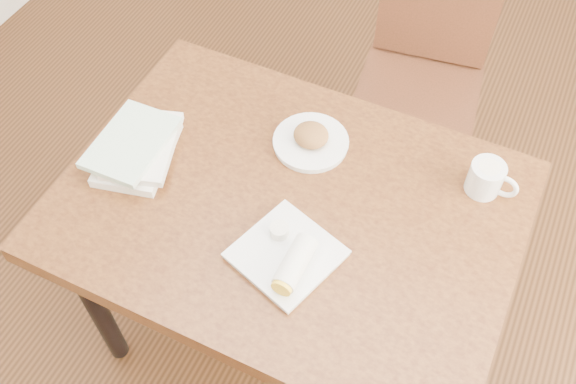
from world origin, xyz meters
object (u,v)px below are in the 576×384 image
at_px(table, 288,221).
at_px(book_stack, 137,148).
at_px(chair_far, 424,65).
at_px(plate_burrito, 288,257).
at_px(plate_scone, 311,140).
at_px(coffee_mug, 487,178).

distance_m(table, book_stack, 0.45).
height_order(chair_far, plate_burrito, chair_far).
distance_m(table, plate_burrito, 0.20).
xyz_separation_m(chair_far, plate_scone, (-0.14, -0.67, 0.22)).
bearing_deg(plate_burrito, table, 115.78).
relative_size(chair_far, book_stack, 3.20).
height_order(coffee_mug, plate_burrito, coffee_mug).
relative_size(coffee_mug, book_stack, 0.45).
xyz_separation_m(plate_scone, plate_burrito, (0.10, -0.36, 0.00)).
distance_m(chair_far, plate_burrito, 1.05).
bearing_deg(plate_scone, book_stack, -149.73).
bearing_deg(table, chair_far, 82.42).
xyz_separation_m(plate_burrito, book_stack, (-0.51, 0.13, 0.01)).
distance_m(table, plate_scone, 0.23).
xyz_separation_m(table, chair_far, (0.12, 0.87, -0.12)).
bearing_deg(plate_scone, table, -82.08).
bearing_deg(book_stack, plate_scone, 30.27).
distance_m(table, chair_far, 0.89).
height_order(chair_far, plate_scone, chair_far).
distance_m(chair_far, book_stack, 1.08).
bearing_deg(chair_far, plate_burrito, -92.31).
xyz_separation_m(plate_scone, book_stack, (-0.40, -0.24, 0.01)).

